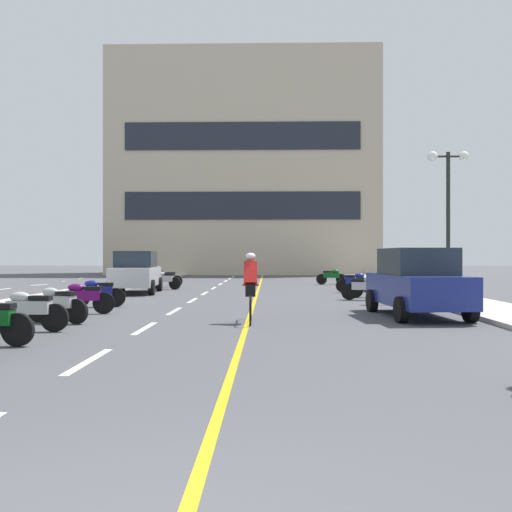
{
  "coord_description": "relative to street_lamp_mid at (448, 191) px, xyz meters",
  "views": [
    {
      "loc": [
        0.77,
        -2.78,
        1.62
      ],
      "look_at": [
        0.39,
        14.19,
        1.61
      ],
      "focal_mm": 40.5,
      "sensor_mm": 36.0,
      "label": 1
    }
  ],
  "objects": [
    {
      "name": "cyclist_rider",
      "position": [
        -6.8,
        -6.68,
        -3.03
      ],
      "size": [
        0.42,
        1.77,
        1.71
      ],
      "color": "black",
      "rests_on": "ground"
    },
    {
      "name": "lane_dash_5",
      "position": [
        -9.13,
        4.19,
        -3.92
      ],
      "size": [
        0.14,
        2.2,
        0.01
      ],
      "primitive_type": "cube",
      "color": "silver",
      "rests_on": "ground"
    },
    {
      "name": "lane_dash_8",
      "position": [
        -9.13,
        16.19,
        -3.92
      ],
      "size": [
        0.14,
        2.2,
        0.01
      ],
      "primitive_type": "cube",
      "color": "silver",
      "rests_on": "ground"
    },
    {
      "name": "curb_left",
      "position": [
        -14.33,
        6.19,
        -3.86
      ],
      "size": [
        2.4,
        72.0,
        0.12
      ],
      "primitive_type": "cube",
      "color": "#B7B2A8",
      "rests_on": "ground"
    },
    {
      "name": "motorcycle_12",
      "position": [
        -2.83,
        11.92,
        -3.45
      ],
      "size": [
        1.7,
        0.6,
        0.92
      ],
      "color": "black",
      "rests_on": "ground"
    },
    {
      "name": "motorcycle_4",
      "position": [
        -11.45,
        -6.87,
        -3.45
      ],
      "size": [
        1.64,
        0.78,
        0.92
      ],
      "color": "black",
      "rests_on": "ground"
    },
    {
      "name": "parked_car_mid",
      "position": [
        -12.12,
        4.25,
        -3.01
      ],
      "size": [
        2.17,
        4.32,
        1.82
      ],
      "color": "black",
      "rests_on": "ground"
    },
    {
      "name": "lane_dash_3",
      "position": [
        -9.13,
        -3.81,
        -3.92
      ],
      "size": [
        0.14,
        2.2,
        0.01
      ],
      "primitive_type": "cube",
      "color": "silver",
      "rests_on": "ground"
    },
    {
      "name": "lane_dash_11",
      "position": [
        -9.13,
        28.19,
        -3.92
      ],
      "size": [
        0.14,
        2.2,
        0.01
      ],
      "primitive_type": "cube",
      "color": "silver",
      "rests_on": "ground"
    },
    {
      "name": "lane_dash_10",
      "position": [
        -9.13,
        24.19,
        -3.92
      ],
      "size": [
        0.14,
        2.2,
        0.01
      ],
      "primitive_type": "cube",
      "color": "silver",
      "rests_on": "ground"
    },
    {
      "name": "office_building",
      "position": [
        -8.58,
        31.68,
        5.71
      ],
      "size": [
        23.28,
        9.09,
        19.27
      ],
      "color": "#BCAD93",
      "rests_on": "ground"
    },
    {
      "name": "ground_plane",
      "position": [
        -7.13,
        3.19,
        -3.92
      ],
      "size": [
        140.0,
        140.0,
        0.0
      ],
      "primitive_type": "plane",
      "color": "#47474C"
    },
    {
      "name": "lane_dash_9",
      "position": [
        -9.13,
        20.19,
        -3.92
      ],
      "size": [
        0.14,
        2.2,
        0.01
      ],
      "primitive_type": "cube",
      "color": "silver",
      "rests_on": "ground"
    },
    {
      "name": "motorcycle_9",
      "position": [
        -2.55,
        4.94,
        -3.45
      ],
      "size": [
        1.7,
        0.6,
        0.92
      ],
      "color": "black",
      "rests_on": "ground"
    },
    {
      "name": "motorcycle_10",
      "position": [
        -11.4,
        7.08,
        -3.45
      ],
      "size": [
        1.66,
        0.74,
        0.92
      ],
      "color": "black",
      "rests_on": "ground"
    },
    {
      "name": "curb_right",
      "position": [
        0.07,
        6.19,
        -3.86
      ],
      "size": [
        2.4,
        72.0,
        0.12
      ],
      "primitive_type": "cube",
      "color": "#B7B2A8",
      "rests_on": "ground"
    },
    {
      "name": "motorcycle_7",
      "position": [
        -2.87,
        0.45,
        -3.45
      ],
      "size": [
        1.66,
        0.73,
        0.92
      ],
      "color": "black",
      "rests_on": "ground"
    },
    {
      "name": "motorcycle_8",
      "position": [
        -2.46,
        1.86,
        -3.45
      ],
      "size": [
        1.68,
        0.64,
        0.92
      ],
      "color": "black",
      "rests_on": "ground"
    },
    {
      "name": "lane_dash_2",
      "position": [
        -9.13,
        -7.81,
        -3.92
      ],
      "size": [
        0.14,
        2.2,
        0.01
      ],
      "primitive_type": "cube",
      "color": "silver",
      "rests_on": "ground"
    },
    {
      "name": "motorcycle_5",
      "position": [
        -11.51,
        -4.76,
        -3.45
      ],
      "size": [
        1.69,
        0.62,
        0.92
      ],
      "color": "black",
      "rests_on": "ground"
    },
    {
      "name": "lane_dash_6",
      "position": [
        -9.13,
        8.19,
        -3.92
      ],
      "size": [
        0.14,
        2.2,
        0.01
      ],
      "primitive_type": "cube",
      "color": "silver",
      "rests_on": "ground"
    },
    {
      "name": "motorcycle_11",
      "position": [
        -11.69,
        9.1,
        -3.45
      ],
      "size": [
        1.7,
        0.6,
        0.92
      ],
      "color": "black",
      "rests_on": "ground"
    },
    {
      "name": "lane_dash_1",
      "position": [
        -9.13,
        -11.81,
        -3.92
      ],
      "size": [
        0.14,
        2.2,
        0.01
      ],
      "primitive_type": "cube",
      "color": "silver",
      "rests_on": "ground"
    },
    {
      "name": "motorcycle_3",
      "position": [
        -11.48,
        -8.43,
        -3.45
      ],
      "size": [
        1.7,
        0.6,
        0.92
      ],
      "color": "black",
      "rests_on": "ground"
    },
    {
      "name": "parked_car_near",
      "position": [
        -2.43,
        -5.18,
        -3.01
      ],
      "size": [
        2.17,
        4.31,
        1.82
      ],
      "color": "black",
      "rests_on": "ground"
    },
    {
      "name": "centre_line_yellow",
      "position": [
        -6.88,
        6.19,
        -3.92
      ],
      "size": [
        0.12,
        66.0,
        0.01
      ],
      "primitive_type": "cube",
      "color": "gold",
      "rests_on": "ground"
    },
    {
      "name": "motorcycle_6",
      "position": [
        -11.76,
        -2.56,
        -3.45
      ],
      "size": [
        1.7,
        0.6,
        0.92
      ],
      "color": "black",
      "rests_on": "ground"
    },
    {
      "name": "lane_dash_7",
      "position": [
        -9.13,
        12.19,
        -3.92
      ],
      "size": [
        0.14,
        2.2,
        0.01
      ],
      "primitive_type": "cube",
      "color": "silver",
      "rests_on": "ground"
    },
    {
      "name": "street_lamp_mid",
      "position": [
        0.0,
        0.0,
        0.0
      ],
      "size": [
        1.46,
        0.36,
        5.21
      ],
      "color": "black",
      "rests_on": "curb_right"
    },
    {
      "name": "lane_dash_4",
      "position": [
        -9.13,
        0.19,
        -3.92
      ],
      "size": [
        0.14,
        2.2,
        0.01
      ],
      "primitive_type": "cube",
      "color": "silver",
      "rests_on": "ground"
    }
  ]
}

